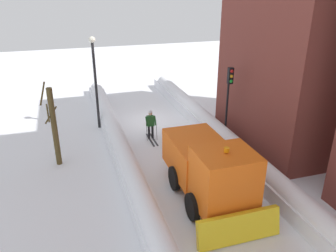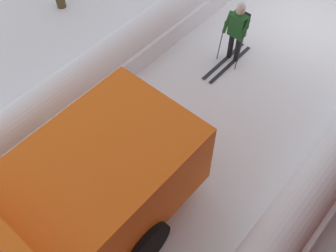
# 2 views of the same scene
# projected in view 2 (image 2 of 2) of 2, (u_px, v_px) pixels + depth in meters

# --- Properties ---
(plow_truck) EXTENTS (3.20, 5.98, 3.12)m
(plow_truck) POSITION_uv_depth(u_px,v_px,m) (44.00, 231.00, 6.50)
(plow_truck) COLOR orange
(plow_truck) RESTS_ON ground
(skier) EXTENTS (0.62, 1.80, 1.81)m
(skier) POSITION_uv_depth(u_px,v_px,m) (237.00, 29.00, 10.20)
(skier) COLOR black
(skier) RESTS_ON ground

